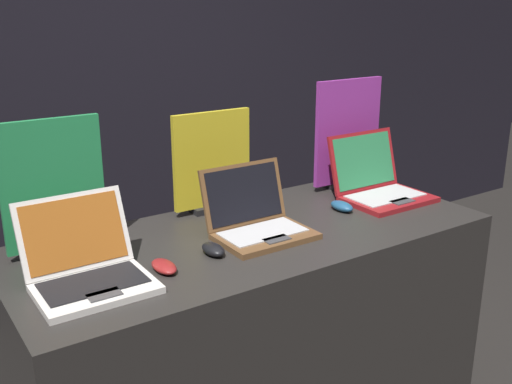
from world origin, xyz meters
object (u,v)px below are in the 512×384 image
at_px(mouse_front, 164,266).
at_px(promo_stand_back, 348,136).
at_px(laptop_front, 87,266).
at_px(laptop_middle, 257,219).
at_px(mouse_middle, 213,249).
at_px(mouse_back, 342,206).
at_px(promo_stand_front, 54,191).
at_px(laptop_back, 378,184).
at_px(promo_stand_middle, 212,165).

distance_m(mouse_front, promo_stand_back, 1.13).
relative_size(laptop_front, laptop_middle, 1.01).
distance_m(laptop_middle, mouse_middle, 0.23).
relative_size(laptop_middle, mouse_back, 2.96).
distance_m(promo_stand_front, laptop_middle, 0.68).
relative_size(promo_stand_front, mouse_back, 3.99).
height_order(mouse_front, laptop_back, laptop_back).
height_order(promo_stand_front, promo_stand_middle, promo_stand_front).
relative_size(laptop_middle, mouse_middle, 3.08).
distance_m(laptop_front, promo_stand_middle, 0.73).
xyz_separation_m(laptop_front, mouse_middle, (0.41, -0.02, -0.04)).
xyz_separation_m(mouse_middle, mouse_back, (0.63, 0.09, 0.00)).
distance_m(mouse_middle, mouse_back, 0.64).
distance_m(laptop_middle, mouse_back, 0.42).
bearing_deg(mouse_front, promo_stand_middle, 44.73).
distance_m(promo_stand_middle, promo_stand_back, 0.65).
distance_m(laptop_middle, promo_stand_middle, 0.33).
bearing_deg(mouse_middle, promo_stand_front, 143.76).
xyz_separation_m(laptop_middle, promo_stand_back, (0.65, 0.26, 0.17)).
xyz_separation_m(laptop_front, mouse_front, (0.22, -0.04, -0.04)).
relative_size(mouse_back, promo_stand_back, 0.23).
height_order(promo_stand_middle, laptop_back, promo_stand_middle).
height_order(laptop_middle, mouse_back, laptop_middle).
height_order(mouse_front, mouse_middle, mouse_middle).
bearing_deg(mouse_middle, mouse_back, 8.09).
xyz_separation_m(laptop_front, laptop_back, (1.27, 0.11, 0.00)).
bearing_deg(promo_stand_back, promo_stand_middle, 175.97).
relative_size(mouse_middle, promo_stand_middle, 0.27).
distance_m(laptop_front, laptop_back, 1.28).
xyz_separation_m(mouse_middle, laptop_back, (0.86, 0.13, 0.04)).
xyz_separation_m(laptop_back, mouse_back, (-0.23, -0.04, -0.04)).
xyz_separation_m(promo_stand_front, mouse_middle, (0.41, -0.30, -0.19)).
xyz_separation_m(laptop_front, promo_stand_front, (0.00, 0.28, 0.15)).
bearing_deg(promo_stand_back, laptop_back, -90.00).
relative_size(laptop_front, promo_stand_middle, 0.84).
bearing_deg(promo_stand_middle, mouse_middle, -119.99).
bearing_deg(mouse_back, mouse_front, -172.09).
xyz_separation_m(mouse_front, promo_stand_middle, (0.40, 0.40, 0.17)).
relative_size(laptop_middle, promo_stand_middle, 0.84).
bearing_deg(promo_stand_middle, promo_stand_back, -4.03).
distance_m(mouse_front, mouse_middle, 0.19).
bearing_deg(mouse_front, mouse_middle, 7.32).
bearing_deg(promo_stand_middle, laptop_middle, -90.00).
xyz_separation_m(laptop_front, mouse_back, (1.04, 0.07, -0.04)).
distance_m(laptop_back, mouse_back, 0.24).
distance_m(laptop_front, promo_stand_front, 0.32).
relative_size(laptop_front, mouse_front, 2.80).
bearing_deg(promo_stand_front, promo_stand_middle, 7.00).
bearing_deg(mouse_middle, laptop_front, 177.28).
distance_m(promo_stand_middle, mouse_back, 0.53).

